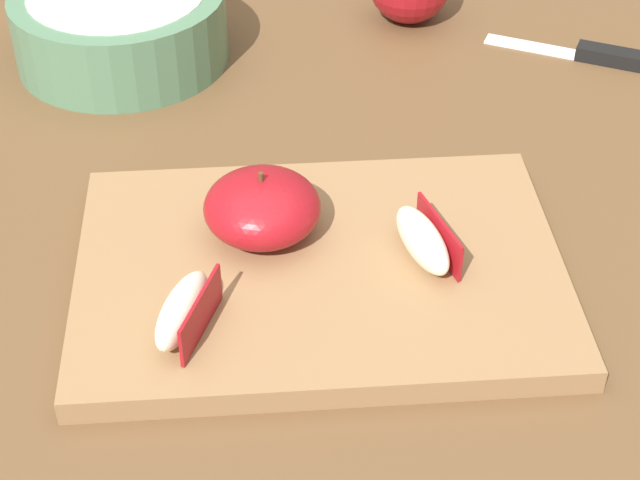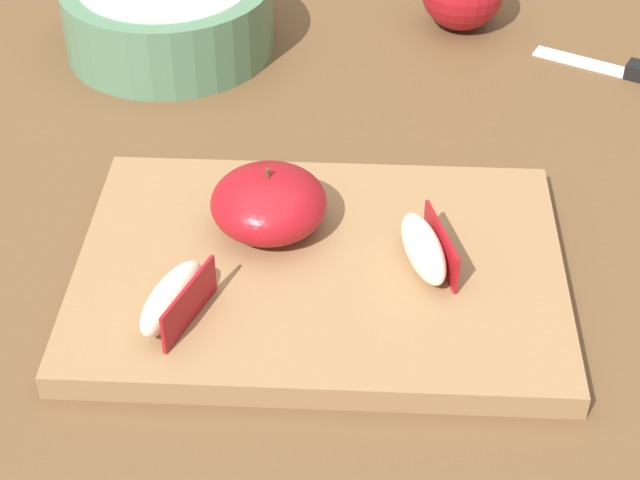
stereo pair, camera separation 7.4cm
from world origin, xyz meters
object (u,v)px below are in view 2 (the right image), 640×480
object	(u,v)px
apple_half_skin_up	(269,203)
apple_wedge_near_knife	(174,298)
apple_wedge_left	(425,248)
cutting_board	(320,272)
ceramic_fruit_bowl	(169,14)

from	to	relation	value
apple_half_skin_up	apple_wedge_near_knife	xyz separation A→B (m)	(-0.06, -0.10, -0.01)
apple_wedge_left	cutting_board	bearing A→B (deg)	179.50
apple_wedge_left	apple_wedge_near_knife	bearing A→B (deg)	-160.10
apple_wedge_near_knife	ceramic_fruit_bowl	distance (m)	0.41
cutting_board	apple_half_skin_up	size ratio (longest dim) A/B	4.06
apple_half_skin_up	apple_wedge_near_knife	size ratio (longest dim) A/B	1.12
cutting_board	apple_wedge_left	distance (m)	0.08
apple_half_skin_up	ceramic_fruit_bowl	xyz separation A→B (m)	(-0.12, 0.30, -0.01)
cutting_board	apple_half_skin_up	xyz separation A→B (m)	(-0.04, 0.04, 0.03)
cutting_board	apple_wedge_left	bearing A→B (deg)	-0.50
apple_half_skin_up	cutting_board	bearing A→B (deg)	-42.90
apple_half_skin_up	ceramic_fruit_bowl	size ratio (longest dim) A/B	0.42
cutting_board	apple_half_skin_up	bearing A→B (deg)	137.10
cutting_board	apple_wedge_left	size ratio (longest dim) A/B	4.55
apple_half_skin_up	apple_wedge_near_knife	world-z (taller)	apple_half_skin_up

